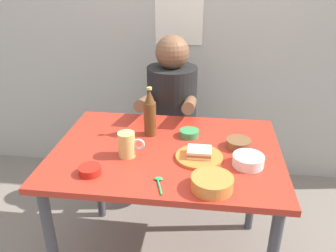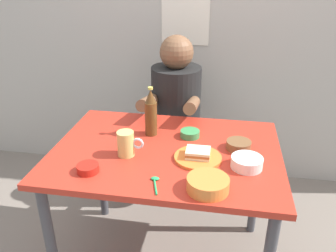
{
  "view_description": "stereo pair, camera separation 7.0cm",
  "coord_description": "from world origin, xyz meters",
  "px_view_note": "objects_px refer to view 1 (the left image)",
  "views": [
    {
      "loc": [
        0.19,
        -1.45,
        1.56
      ],
      "look_at": [
        0.0,
        0.05,
        0.84
      ],
      "focal_mm": 36.8,
      "sensor_mm": 36.0,
      "label": 1
    },
    {
      "loc": [
        0.26,
        -1.44,
        1.56
      ],
      "look_at": [
        0.0,
        0.05,
        0.84
      ],
      "focal_mm": 36.8,
      "sensor_mm": 36.0,
      "label": 2
    }
  ],
  "objects_px": {
    "plate_orange": "(199,157)",
    "sandwich": "(199,152)",
    "stool": "(172,153)",
    "rice_bowl_white": "(248,160)",
    "person_seated": "(172,99)",
    "beer_bottle": "(150,114)",
    "beer_mug": "(127,145)",
    "dining_table": "(167,165)"
  },
  "relations": [
    {
      "from": "dining_table",
      "to": "beer_bottle",
      "type": "distance_m",
      "value": 0.28
    },
    {
      "from": "person_seated",
      "to": "stool",
      "type": "bearing_deg",
      "value": 90.0
    },
    {
      "from": "plate_orange",
      "to": "beer_mug",
      "type": "bearing_deg",
      "value": -176.54
    },
    {
      "from": "stool",
      "to": "rice_bowl_white",
      "type": "xyz_separation_m",
      "value": [
        0.43,
        -0.73,
        0.42
      ]
    },
    {
      "from": "sandwich",
      "to": "beer_mug",
      "type": "relative_size",
      "value": 0.87
    },
    {
      "from": "stool",
      "to": "beer_bottle",
      "type": "relative_size",
      "value": 1.72
    },
    {
      "from": "beer_mug",
      "to": "stool",
      "type": "bearing_deg",
      "value": 80.04
    },
    {
      "from": "stool",
      "to": "beer_mug",
      "type": "distance_m",
      "value": 0.86
    },
    {
      "from": "person_seated",
      "to": "beer_bottle",
      "type": "bearing_deg",
      "value": -97.05
    },
    {
      "from": "stool",
      "to": "rice_bowl_white",
      "type": "bearing_deg",
      "value": -59.85
    },
    {
      "from": "beer_bottle",
      "to": "rice_bowl_white",
      "type": "xyz_separation_m",
      "value": [
        0.48,
        -0.25,
        -0.09
      ]
    },
    {
      "from": "sandwich",
      "to": "stool",
      "type": "bearing_deg",
      "value": 106.53
    },
    {
      "from": "plate_orange",
      "to": "sandwich",
      "type": "bearing_deg",
      "value": 0.0
    },
    {
      "from": "sandwich",
      "to": "beer_mug",
      "type": "height_order",
      "value": "beer_mug"
    },
    {
      "from": "rice_bowl_white",
      "to": "beer_mug",
      "type": "bearing_deg",
      "value": 178.44
    },
    {
      "from": "beer_bottle",
      "to": "rice_bowl_white",
      "type": "height_order",
      "value": "beer_bottle"
    },
    {
      "from": "dining_table",
      "to": "rice_bowl_white",
      "type": "height_order",
      "value": "rice_bowl_white"
    },
    {
      "from": "beer_mug",
      "to": "dining_table",
      "type": "bearing_deg",
      "value": 27.17
    },
    {
      "from": "sandwich",
      "to": "beer_bottle",
      "type": "xyz_separation_m",
      "value": [
        -0.27,
        0.21,
        0.09
      ]
    },
    {
      "from": "stool",
      "to": "beer_bottle",
      "type": "bearing_deg",
      "value": -96.89
    },
    {
      "from": "beer_bottle",
      "to": "dining_table",
      "type": "bearing_deg",
      "value": -53.75
    },
    {
      "from": "sandwich",
      "to": "dining_table",
      "type": "bearing_deg",
      "value": 156.87
    },
    {
      "from": "person_seated",
      "to": "rice_bowl_white",
      "type": "bearing_deg",
      "value": -59.47
    },
    {
      "from": "person_seated",
      "to": "rice_bowl_white",
      "type": "relative_size",
      "value": 5.14
    },
    {
      "from": "person_seated",
      "to": "rice_bowl_white",
      "type": "height_order",
      "value": "person_seated"
    },
    {
      "from": "stool",
      "to": "plate_orange",
      "type": "height_order",
      "value": "plate_orange"
    },
    {
      "from": "dining_table",
      "to": "beer_bottle",
      "type": "height_order",
      "value": "beer_bottle"
    },
    {
      "from": "dining_table",
      "to": "beer_mug",
      "type": "distance_m",
      "value": 0.25
    },
    {
      "from": "stool",
      "to": "person_seated",
      "type": "bearing_deg",
      "value": -90.0
    },
    {
      "from": "stool",
      "to": "beer_mug",
      "type": "height_order",
      "value": "beer_mug"
    },
    {
      "from": "dining_table",
      "to": "stool",
      "type": "relative_size",
      "value": 2.44
    },
    {
      "from": "stool",
      "to": "person_seated",
      "type": "distance_m",
      "value": 0.42
    },
    {
      "from": "beer_bottle",
      "to": "plate_orange",
      "type": "bearing_deg",
      "value": -38.61
    },
    {
      "from": "person_seated",
      "to": "sandwich",
      "type": "bearing_deg",
      "value": -73.22
    },
    {
      "from": "sandwich",
      "to": "person_seated",
      "type": "bearing_deg",
      "value": 106.78
    },
    {
      "from": "rice_bowl_white",
      "to": "stool",
      "type": "bearing_deg",
      "value": 120.15
    },
    {
      "from": "beer_bottle",
      "to": "rice_bowl_white",
      "type": "relative_size",
      "value": 1.87
    },
    {
      "from": "dining_table",
      "to": "plate_orange",
      "type": "bearing_deg",
      "value": -23.13
    },
    {
      "from": "dining_table",
      "to": "sandwich",
      "type": "bearing_deg",
      "value": -23.13
    },
    {
      "from": "beer_bottle",
      "to": "beer_mug",
      "type": "bearing_deg",
      "value": -106.17
    },
    {
      "from": "plate_orange",
      "to": "sandwich",
      "type": "distance_m",
      "value": 0.02
    },
    {
      "from": "stool",
      "to": "sandwich",
      "type": "relative_size",
      "value": 4.09
    }
  ]
}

